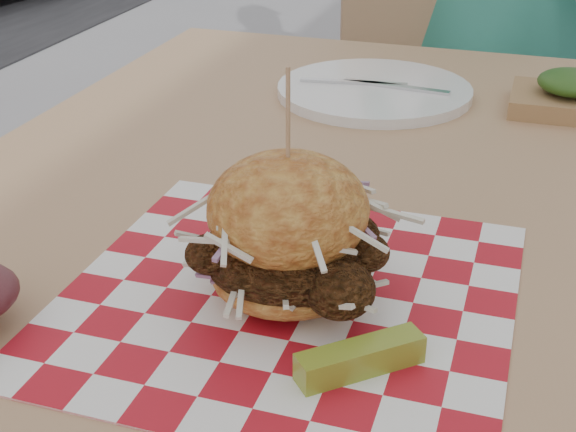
# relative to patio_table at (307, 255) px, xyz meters

# --- Properties ---
(patio_table) EXTENTS (0.80, 1.20, 0.75)m
(patio_table) POSITION_rel_patio_table_xyz_m (0.00, 0.00, 0.00)
(patio_table) COLOR tan
(patio_table) RESTS_ON ground
(patio_chair) EXTENTS (0.54, 0.54, 0.95)m
(patio_chair) POSITION_rel_patio_table_xyz_m (-0.03, 0.89, -0.12)
(patio_chair) COLOR tan
(patio_chair) RESTS_ON ground
(paper_liner) EXTENTS (0.36, 0.36, 0.00)m
(paper_liner) POSITION_rel_patio_table_xyz_m (0.04, -0.20, 0.08)
(paper_liner) COLOR #B6121F
(paper_liner) RESTS_ON patio_table
(sandwich) EXTENTS (0.17, 0.17, 0.19)m
(sandwich) POSITION_rel_patio_table_xyz_m (0.04, -0.20, 0.13)
(sandwich) COLOR gold
(sandwich) RESTS_ON paper_liner
(pickle_spear) EXTENTS (0.09, 0.08, 0.02)m
(pickle_spear) POSITION_rel_patio_table_xyz_m (0.12, -0.28, 0.09)
(pickle_spear) COLOR #A1A42F
(pickle_spear) RESTS_ON paper_liner
(place_setting) EXTENTS (0.27, 0.27, 0.02)m
(place_setting) POSITION_rel_patio_table_xyz_m (0.00, 0.33, 0.09)
(place_setting) COLOR white
(place_setting) RESTS_ON patio_table
(kraft_tray) EXTENTS (0.15, 0.12, 0.06)m
(kraft_tray) POSITION_rel_patio_table_xyz_m (0.26, 0.34, 0.10)
(kraft_tray) COLOR #987045
(kraft_tray) RESTS_ON patio_table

